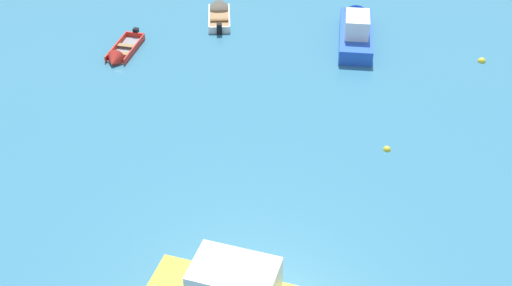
{
  "coord_description": "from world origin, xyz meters",
  "views": [
    {
      "loc": [
        -1.63,
        2.95,
        15.7
      ],
      "look_at": [
        0.0,
        23.93,
        0.15
      ],
      "focal_mm": 47.01,
      "sensor_mm": 36.0,
      "label": 1
    }
  ],
  "objects_px": {
    "mooring_buoy_near_foreground": "(387,150)",
    "mooring_buoy_far_field": "(482,61)",
    "rowboat_white_distant_center": "(219,12)",
    "rowboat_red_outer_right": "(120,55)",
    "motor_launch_blue_back_row_right": "(356,29)"
  },
  "relations": [
    {
      "from": "mooring_buoy_near_foreground",
      "to": "mooring_buoy_far_field",
      "type": "bearing_deg",
      "value": 46.74
    },
    {
      "from": "rowboat_white_distant_center",
      "to": "mooring_buoy_far_field",
      "type": "relative_size",
      "value": 8.9
    },
    {
      "from": "rowboat_white_distant_center",
      "to": "mooring_buoy_near_foreground",
      "type": "xyz_separation_m",
      "value": [
        6.11,
        -12.41,
        -0.17
      ]
    },
    {
      "from": "rowboat_red_outer_right",
      "to": "motor_launch_blue_back_row_right",
      "type": "bearing_deg",
      "value": 5.28
    },
    {
      "from": "motor_launch_blue_back_row_right",
      "to": "mooring_buoy_far_field",
      "type": "relative_size",
      "value": 14.85
    },
    {
      "from": "rowboat_white_distant_center",
      "to": "mooring_buoy_near_foreground",
      "type": "bearing_deg",
      "value": -63.78
    },
    {
      "from": "rowboat_white_distant_center",
      "to": "mooring_buoy_near_foreground",
      "type": "height_order",
      "value": "rowboat_white_distant_center"
    },
    {
      "from": "motor_launch_blue_back_row_right",
      "to": "mooring_buoy_near_foreground",
      "type": "bearing_deg",
      "value": -93.54
    },
    {
      "from": "mooring_buoy_far_field",
      "to": "motor_launch_blue_back_row_right",
      "type": "bearing_deg",
      "value": 153.68
    },
    {
      "from": "rowboat_white_distant_center",
      "to": "mooring_buoy_near_foreground",
      "type": "relative_size",
      "value": 11.09
    },
    {
      "from": "mooring_buoy_far_field",
      "to": "rowboat_red_outer_right",
      "type": "bearing_deg",
      "value": 174.45
    },
    {
      "from": "rowboat_red_outer_right",
      "to": "mooring_buoy_near_foreground",
      "type": "distance_m",
      "value": 13.68
    },
    {
      "from": "mooring_buoy_near_foreground",
      "to": "mooring_buoy_far_field",
      "type": "distance_m",
      "value": 8.89
    },
    {
      "from": "rowboat_white_distant_center",
      "to": "mooring_buoy_far_field",
      "type": "height_order",
      "value": "rowboat_white_distant_center"
    },
    {
      "from": "motor_launch_blue_back_row_right",
      "to": "mooring_buoy_near_foreground",
      "type": "height_order",
      "value": "motor_launch_blue_back_row_right"
    }
  ]
}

